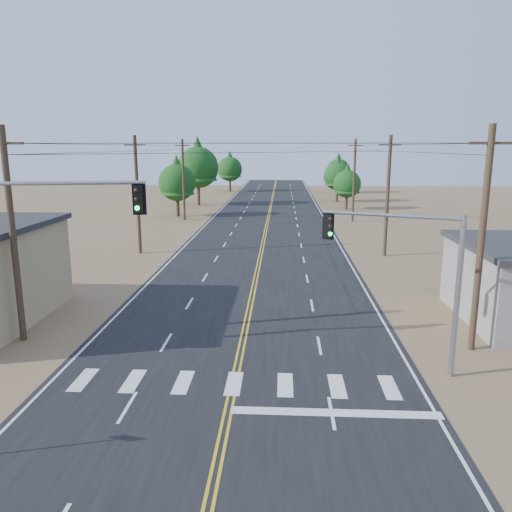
{
  "coord_description": "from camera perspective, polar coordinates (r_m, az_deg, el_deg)",
  "views": [
    {
      "loc": [
        1.81,
        -9.85,
        9.05
      ],
      "look_at": [
        0.47,
        15.4,
        3.5
      ],
      "focal_mm": 35.0,
      "sensor_mm": 36.0,
      "label": 1
    }
  ],
  "objects": [
    {
      "name": "tree_left_near",
      "position": [
        66.85,
        -9.03,
        8.71
      ],
      "size": [
        4.84,
        4.84,
        8.07
      ],
      "color": "#3F2D1E",
      "rests_on": "ground"
    },
    {
      "name": "signal_mast_left",
      "position": [
        23.17,
        -24.6,
        1.99
      ],
      "size": [
        7.14,
        1.45,
        7.78
      ],
      "rotation": [
        0.0,
        0.0,
        0.17
      ],
      "color": "gray",
      "rests_on": "ground"
    },
    {
      "name": "utility_pole_right_mid",
      "position": [
        42.92,
        14.81,
        6.72
      ],
      "size": [
        1.8,
        0.3,
        10.0
      ],
      "color": "#4C3826",
      "rests_on": "ground"
    },
    {
      "name": "utility_pole_right_near",
      "position": [
        23.84,
        24.38,
        1.77
      ],
      "size": [
        1.8,
        0.3,
        10.0
      ],
      "color": "#4C3826",
      "rests_on": "ground"
    },
    {
      "name": "utility_pole_right_far",
      "position": [
        62.58,
        11.14,
        8.55
      ],
      "size": [
        1.8,
        0.3,
        10.0
      ],
      "color": "#4C3826",
      "rests_on": "ground"
    },
    {
      "name": "tree_right_far",
      "position": [
        101.69,
        9.39,
        9.85
      ],
      "size": [
        4.76,
        4.76,
        7.93
      ],
      "color": "#3F2D1E",
      "rests_on": "ground"
    },
    {
      "name": "signal_mast_right",
      "position": [
        20.82,
        17.83,
        -1.0
      ],
      "size": [
        5.28,
        2.2,
        6.55
      ],
      "rotation": [
        0.0,
        0.0,
        -0.37
      ],
      "color": "gray",
      "rests_on": "ground"
    },
    {
      "name": "utility_pole_left_far",
      "position": [
        63.18,
        -8.3,
        8.69
      ],
      "size": [
        1.8,
        0.3,
        10.0
      ],
      "color": "#4C3826",
      "rests_on": "ground"
    },
    {
      "name": "utility_pole_left_near",
      "position": [
        25.38,
        -26.04,
        2.21
      ],
      "size": [
        1.8,
        0.3,
        10.0
      ],
      "color": "#4C3826",
      "rests_on": "ground"
    },
    {
      "name": "road",
      "position": [
        40.9,
        0.43,
        -0.39
      ],
      "size": [
        15.0,
        200.0,
        0.02
      ],
      "primitive_type": "cube",
      "color": "black",
      "rests_on": "ground"
    },
    {
      "name": "tree_right_near",
      "position": [
        74.81,
        10.38,
        8.42
      ],
      "size": [
        4.06,
        4.06,
        6.77
      ],
      "color": "#3F2D1E",
      "rests_on": "ground"
    },
    {
      "name": "tree_left_far",
      "position": [
        103.45,
        -3.01,
        10.18
      ],
      "size": [
        5.0,
        5.0,
        8.33
      ],
      "color": "#3F2D1E",
      "rests_on": "ground"
    },
    {
      "name": "tree_right_mid",
      "position": [
        84.95,
        9.32,
        9.3
      ],
      "size": [
        4.63,
        4.63,
        7.71
      ],
      "color": "#3F2D1E",
      "rests_on": "ground"
    },
    {
      "name": "tree_left_mid",
      "position": [
        79.51,
        -6.66,
        10.49
      ],
      "size": [
        6.41,
        6.41,
        10.69
      ],
      "color": "#3F2D1E",
      "rests_on": "ground"
    },
    {
      "name": "utility_pole_left_mid",
      "position": [
        43.8,
        -13.4,
        6.9
      ],
      "size": [
        1.8,
        0.3,
        10.0
      ],
      "color": "#4C3826",
      "rests_on": "ground"
    }
  ]
}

